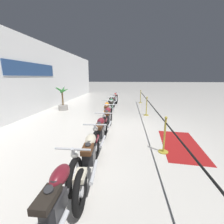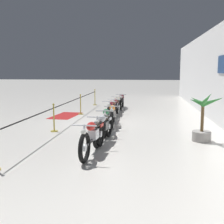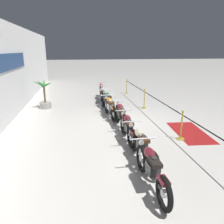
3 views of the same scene
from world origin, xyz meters
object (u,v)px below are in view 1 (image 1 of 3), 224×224
Objects in this scene: motorcycle_silver_6 at (112,102)px; stanchion_mid_right at (146,109)px; stanchion_far_left at (160,120)px; stanchion_far_right at (141,98)px; motorcycle_maroon_0 at (57,204)px; potted_palm_left_of_row at (63,101)px; motorcycle_orange_4 at (107,112)px; motorcycle_cream_1 at (90,156)px; motorcycle_maroon_2 at (100,133)px; motorcycle_green_5 at (111,107)px; floor_banner at (180,145)px; motorcycle_maroon_3 at (107,120)px; motorcycle_red_7 at (115,99)px; stanchion_mid_left at (164,140)px.

motorcycle_silver_6 is 2.49m from stanchion_mid_right.
stanchion_far_right is (7.74, 0.00, -0.40)m from stanchion_far_left.
potted_palm_left_of_row reaches higher than motorcycle_maroon_0.
stanchion_far_right is (10.91, -1.93, -0.11)m from motorcycle_maroon_0.
motorcycle_orange_4 is 2.02× the size of stanchion_far_right.
motorcycle_maroon_0 is 1.24m from motorcycle_cream_1.
motorcycle_maroon_2 is 0.17× the size of stanchion_far_left.
potted_palm_left_of_row reaches higher than motorcycle_green_5.
motorcycle_maroon_3 is at bearing 73.72° from floor_banner.
motorcycle_maroon_3 is 2.11× the size of stanchion_far_right.
stanchion_far_left reaches higher than motorcycle_orange_4.
motorcycle_orange_4 is 3.83m from potted_palm_left_of_row.
motorcycle_cream_1 is 9.84m from stanchion_far_right.
potted_palm_left_of_row reaches higher than motorcycle_red_7.
stanchion_far_left is at bearing -162.25° from motorcycle_red_7.
motorcycle_maroon_2 is 1.95m from stanchion_far_left.
motorcycle_red_7 is 3.34m from stanchion_mid_right.
motorcycle_maroon_0 is 0.92× the size of floor_banner.
floor_banner is at bearing -169.94° from stanchion_mid_right.
motorcycle_cream_1 is 5.78m from stanchion_mid_right.
stanchion_far_left is (-2.25, -2.04, 0.30)m from motorcycle_orange_4.
motorcycle_orange_4 is at bearing 9.01° from motorcycle_maroon_3.
floor_banner is at bearing -151.68° from motorcycle_silver_6.
stanchion_far_right reaches higher than motorcycle_cream_1.
motorcycle_maroon_3 is 1.45m from motorcycle_orange_4.
motorcycle_green_5 is (1.21, -0.09, 0.01)m from motorcycle_orange_4.
motorcycle_cream_1 is 1.49× the size of potted_palm_left_of_row.
motorcycle_orange_4 is at bearing 34.70° from stanchion_mid_left.
floor_banner is at bearing -127.76° from potted_palm_left_of_row.
potted_palm_left_of_row is at bearing 55.83° from motorcycle_orange_4.
motorcycle_orange_4 is (2.81, 0.20, 0.01)m from motorcycle_maroon_2.
potted_palm_left_of_row is 6.19m from stanchion_far_right.
stanchion_far_left is at bearing -130.21° from potted_palm_left_of_row.
stanchion_far_right is (2.81, -2.07, -0.12)m from motorcycle_silver_6.
motorcycle_orange_4 is 2.02× the size of stanchion_mid_right.
motorcycle_maroon_2 is 0.94× the size of floor_banner.
stanchion_far_left is (-4.40, -5.20, 0.14)m from potted_palm_left_of_row.
floor_banner is at bearing -80.43° from motorcycle_maroon_2.
stanchion_mid_right is at bearing 180.00° from stanchion_far_right.
motorcycle_green_5 is 4.70m from stanchion_far_right.
stanchion_mid_left is (-6.92, -1.99, -0.13)m from motorcycle_red_7.
motorcycle_silver_6 reaches higher than floor_banner.
motorcycle_silver_6 reaches higher than motorcycle_maroon_0.
motorcycle_maroon_3 is 2.37m from stanchion_mid_left.
motorcycle_maroon_0 is 2.02× the size of stanchion_far_right.
motorcycle_green_5 is 1.47m from motorcycle_silver_6.
stanchion_mid_right is 1.00× the size of stanchion_far_right.
potted_palm_left_of_row is at bearing 34.14° from motorcycle_maroon_2.
stanchion_mid_left is 1.00× the size of stanchion_far_right.
motorcycle_maroon_3 is 2.11× the size of stanchion_mid_right.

